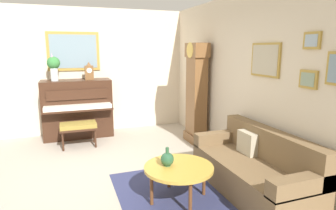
% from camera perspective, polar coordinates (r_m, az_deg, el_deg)
% --- Properties ---
extents(ground_plane, '(6.40, 6.00, 0.10)m').
position_cam_1_polar(ground_plane, '(4.61, -13.69, -14.30)').
color(ground_plane, '#B2A899').
extents(wall_left, '(0.13, 4.90, 2.80)m').
position_cam_1_polar(wall_left, '(6.78, -16.80, 6.51)').
color(wall_left, beige).
rests_on(wall_left, ground_plane).
extents(wall_back, '(5.30, 0.13, 2.80)m').
position_cam_1_polar(wall_back, '(5.01, 13.97, 5.10)').
color(wall_back, beige).
rests_on(wall_back, ground_plane).
extents(area_rug, '(2.10, 1.50, 0.01)m').
position_cam_1_polar(area_rug, '(3.87, 2.44, -18.27)').
color(area_rug, navy).
rests_on(area_rug, ground_plane).
extents(piano, '(0.87, 1.44, 1.25)m').
position_cam_1_polar(piano, '(6.51, -17.60, -0.65)').
color(piano, '#3D2316').
rests_on(piano, ground_plane).
extents(piano_bench, '(0.42, 0.70, 0.48)m').
position_cam_1_polar(piano_bench, '(5.86, -17.48, -4.18)').
color(piano_bench, '#3D2316').
rests_on(piano_bench, ground_plane).
extents(grandfather_clock, '(0.52, 0.34, 2.03)m').
position_cam_1_polar(grandfather_clock, '(5.84, 5.68, 1.84)').
color(grandfather_clock, brown).
rests_on(grandfather_clock, ground_plane).
extents(couch, '(1.90, 0.80, 0.84)m').
position_cam_1_polar(couch, '(4.11, 16.81, -12.17)').
color(couch, brown).
rests_on(couch, ground_plane).
extents(coffee_table, '(0.88, 0.88, 0.46)m').
position_cam_1_polar(coffee_table, '(3.68, 2.17, -12.58)').
color(coffee_table, gold).
rests_on(coffee_table, ground_plane).
extents(mantel_clock, '(0.13, 0.18, 0.38)m').
position_cam_1_polar(mantel_clock, '(6.42, -15.49, 6.44)').
color(mantel_clock, brown).
rests_on(mantel_clock, piano).
extents(flower_vase, '(0.26, 0.26, 0.58)m').
position_cam_1_polar(flower_vase, '(6.39, -21.89, 7.32)').
color(flower_vase, silver).
rests_on(flower_vase, piano).
extents(green_jug, '(0.17, 0.17, 0.24)m').
position_cam_1_polar(green_jug, '(3.65, -0.15, -10.74)').
color(green_jug, '#234C33').
rests_on(green_jug, coffee_table).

